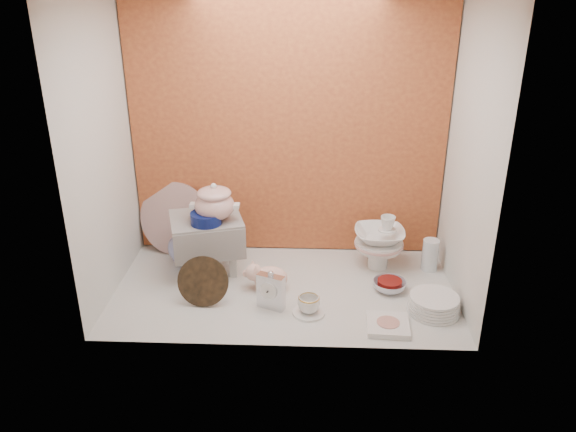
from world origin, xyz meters
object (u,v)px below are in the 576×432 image
at_px(mantel_clock, 271,290).
at_px(dinner_plate_stack, 434,304).
at_px(step_stool, 207,244).
at_px(floral_platter, 175,219).
at_px(gold_rim_teacup, 309,304).
at_px(soup_tureen, 214,202).
at_px(blue_white_vase, 191,242).
at_px(crystal_bowl, 389,286).
at_px(plush_pig, 270,277).
at_px(porcelain_tower, 379,242).

distance_m(mantel_clock, dinner_plate_stack, 0.82).
xyz_separation_m(step_stool, floral_platter, (-0.23, 0.23, 0.05)).
distance_m(floral_platter, gold_rim_teacup, 1.05).
distance_m(soup_tureen, floral_platter, 0.45).
relative_size(floral_platter, blue_white_vase, 1.57).
relative_size(soup_tureen, gold_rim_teacup, 2.33).
distance_m(mantel_clock, crystal_bowl, 0.65).
bearing_deg(plush_pig, crystal_bowl, 24.09).
height_order(floral_platter, mantel_clock, floral_platter).
relative_size(soup_tureen, porcelain_tower, 0.79).
bearing_deg(floral_platter, soup_tureen, -41.71).
xyz_separation_m(soup_tureen, porcelain_tower, (0.91, 0.11, -0.27)).
distance_m(floral_platter, mantel_clock, 0.87).
relative_size(mantel_clock, crystal_bowl, 1.16).
distance_m(gold_rim_teacup, porcelain_tower, 0.64).
relative_size(gold_rim_teacup, porcelain_tower, 0.34).
bearing_deg(plush_pig, porcelain_tower, 47.36).
bearing_deg(crystal_bowl, dinner_plate_stack, -45.40).
relative_size(step_stool, floral_platter, 0.88).
bearing_deg(floral_platter, plush_pig, -35.42).
height_order(soup_tureen, porcelain_tower, soup_tureen).
bearing_deg(crystal_bowl, mantel_clock, -162.50).
xyz_separation_m(soup_tureen, floral_platter, (-0.29, 0.26, -0.22)).
relative_size(dinner_plate_stack, crystal_bowl, 1.49).
distance_m(floral_platter, dinner_plate_stack, 1.56).
bearing_deg(floral_platter, mantel_clock, -44.66).
bearing_deg(mantel_clock, soup_tureen, 156.16).
xyz_separation_m(soup_tureen, mantel_clock, (0.32, -0.35, -0.33)).
bearing_deg(crystal_bowl, gold_rim_teacup, -150.64).
height_order(floral_platter, dinner_plate_stack, floral_platter).
bearing_deg(blue_white_vase, porcelain_tower, 0.16).
height_order(dinner_plate_stack, crystal_bowl, dinner_plate_stack).
xyz_separation_m(floral_platter, mantel_clock, (0.61, -0.61, -0.11)).
xyz_separation_m(dinner_plate_stack, crystal_bowl, (-0.20, 0.20, -0.02)).
bearing_deg(step_stool, mantel_clock, -61.05).
distance_m(floral_platter, blue_white_vase, 0.21).
distance_m(step_stool, soup_tureen, 0.28).
height_order(plush_pig, porcelain_tower, porcelain_tower).
relative_size(floral_platter, dinner_plate_stack, 1.66).
relative_size(crystal_bowl, porcelain_tower, 0.55).
height_order(blue_white_vase, gold_rim_teacup, blue_white_vase).
bearing_deg(floral_platter, porcelain_tower, -7.26).
bearing_deg(porcelain_tower, mantel_clock, -142.03).
bearing_deg(soup_tureen, porcelain_tower, 6.70).
relative_size(step_stool, plush_pig, 1.62).
relative_size(dinner_plate_stack, porcelain_tower, 0.82).
xyz_separation_m(mantel_clock, plush_pig, (-0.02, 0.18, -0.03)).
height_order(gold_rim_teacup, crystal_bowl, gold_rim_teacup).
bearing_deg(dinner_plate_stack, step_stool, 162.25).
xyz_separation_m(plush_pig, porcelain_tower, (0.60, 0.27, 0.09)).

